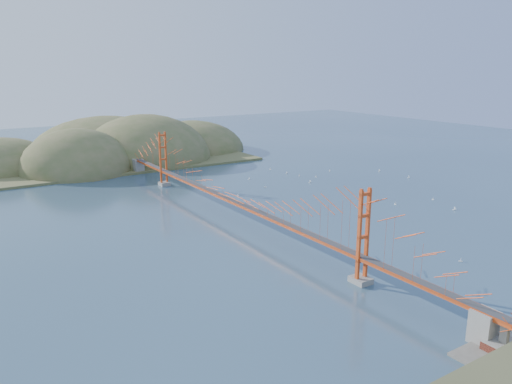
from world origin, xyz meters
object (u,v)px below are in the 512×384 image
sailboat_0 (370,203)px  sailboat_1 (265,187)px  fort (503,344)px  bridge (233,179)px  sailboat_2 (455,209)px

sailboat_0 → sailboat_1: 23.52m
fort → bridge: bearing=90.5°
bridge → sailboat_1: size_ratio=152.87×
sailboat_2 → sailboat_0: 15.04m
fort → sailboat_2: (36.18, 31.36, -0.51)m
sailboat_0 → sailboat_2: bearing=-49.6°
sailboat_2 → sailboat_1: sailboat_2 is taller
sailboat_2 → sailboat_1: (-19.06, 33.05, -0.02)m
sailboat_2 → fort: bearing=-139.1°
sailboat_2 → sailboat_0: sailboat_2 is taller
sailboat_2 → sailboat_1: size_ratio=1.20×
sailboat_0 → sailboat_1: bearing=113.3°
bridge → fort: bearing=-89.5°
sailboat_2 → sailboat_1: 38.16m
sailboat_0 → sailboat_1: sailboat_1 is taller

